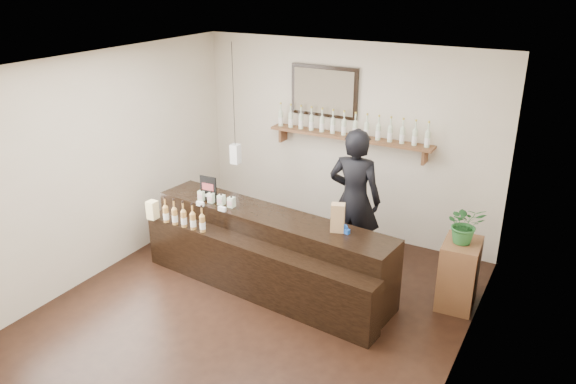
{
  "coord_description": "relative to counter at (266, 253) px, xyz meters",
  "views": [
    {
      "loc": [
        3.02,
        -4.66,
        3.71
      ],
      "look_at": [
        0.05,
        0.7,
        1.25
      ],
      "focal_mm": 35.0,
      "sensor_mm": 36.0,
      "label": 1
    }
  ],
  "objects": [
    {
      "name": "promo_sign",
      "position": [
        -0.91,
        0.1,
        0.65
      ],
      "size": [
        0.24,
        0.03,
        0.33
      ],
      "color": "black",
      "rests_on": "counter"
    },
    {
      "name": "back_wall_decor",
      "position": [
        0.06,
        1.79,
        1.32
      ],
      "size": [
        2.66,
        0.96,
        1.69
      ],
      "color": "brown",
      "rests_on": "ground"
    },
    {
      "name": "potted_plant",
      "position": [
        2.2,
        0.69,
        0.61
      ],
      "size": [
        0.53,
        0.5,
        0.46
      ],
      "primitive_type": "imported",
      "rotation": [
        0.0,
        0.0,
        0.45
      ],
      "color": "#265F29",
      "rests_on": "side_cabinet"
    },
    {
      "name": "paper_bag",
      "position": [
        0.91,
        0.08,
        0.65
      ],
      "size": [
        0.18,
        0.16,
        0.34
      ],
      "color": "#9E6E4C",
      "rests_on": "counter"
    },
    {
      "name": "shopkeeper",
      "position": [
        0.75,
        0.97,
        0.64
      ],
      "size": [
        0.82,
        0.58,
        2.13
      ],
      "primitive_type": "imported",
      "rotation": [
        0.0,
        0.0,
        3.23
      ],
      "color": "black",
      "rests_on": "ground"
    },
    {
      "name": "room_shell",
      "position": [
        0.2,
        -0.58,
        1.27
      ],
      "size": [
        5.0,
        5.0,
        5.0
      ],
      "color": "beige",
      "rests_on": "ground"
    },
    {
      "name": "ground",
      "position": [
        0.2,
        -0.58,
        -0.43
      ],
      "size": [
        5.0,
        5.0,
        0.0
      ],
      "primitive_type": "plane",
      "color": "black",
      "rests_on": "ground"
    },
    {
      "name": "side_cabinet",
      "position": [
        2.2,
        0.69,
        -0.02
      ],
      "size": [
        0.44,
        0.58,
        0.81
      ],
      "color": "brown",
      "rests_on": "ground"
    },
    {
      "name": "counter",
      "position": [
        0.0,
        0.0,
        0.0
      ],
      "size": [
        3.3,
        1.2,
        1.07
      ],
      "color": "black",
      "rests_on": "ground"
    },
    {
      "name": "tape_dispenser",
      "position": [
        1.0,
        0.08,
        0.52
      ],
      "size": [
        0.13,
        0.08,
        0.1
      ],
      "color": "#1746A6",
      "rests_on": "counter"
    }
  ]
}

